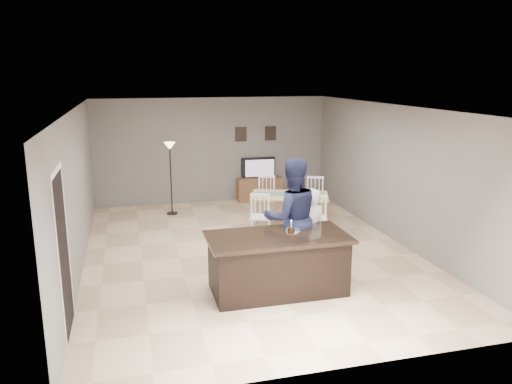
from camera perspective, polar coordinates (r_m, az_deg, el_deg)
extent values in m
plane|color=tan|center=(9.52, -0.73, -6.82)|extent=(8.00, 8.00, 0.00)
plane|color=slate|center=(13.00, -4.97, 4.76)|extent=(6.00, 0.00, 6.00)
plane|color=slate|center=(5.50, 9.33, -7.50)|extent=(6.00, 0.00, 6.00)
plane|color=slate|center=(8.94, -19.77, 0.04)|extent=(0.00, 8.00, 8.00)
plane|color=slate|center=(10.27, 15.75, 1.99)|extent=(0.00, 8.00, 8.00)
plane|color=white|center=(8.96, -0.78, 9.61)|extent=(8.00, 8.00, 0.00)
cube|color=black|center=(7.75, 2.48, -8.33)|extent=(2.00, 1.00, 0.85)
cube|color=black|center=(7.60, 2.51, -5.17)|extent=(2.15, 1.10, 0.05)
cube|color=brown|center=(13.23, 0.42, 0.33)|extent=(1.20, 0.40, 0.60)
imported|color=black|center=(13.18, 0.34, 2.78)|extent=(0.91, 0.12, 0.53)
plane|color=#CF5D17|center=(13.10, 0.43, 2.75)|extent=(0.78, 0.00, 0.78)
cube|color=black|center=(13.07, -1.72, 6.62)|extent=(0.30, 0.02, 0.38)
cube|color=black|center=(13.27, 1.67, 6.72)|extent=(0.30, 0.02, 0.38)
plane|color=black|center=(6.82, -21.10, -6.75)|extent=(0.00, 2.10, 2.10)
plane|color=white|center=(6.54, -21.86, 2.27)|extent=(0.00, 1.02, 1.02)
imported|color=silver|center=(8.36, 6.20, -4.49)|extent=(0.55, 0.38, 1.47)
imported|color=#1B1F3C|center=(8.18, 4.13, -2.99)|extent=(1.01, 0.81, 1.98)
cylinder|color=gold|center=(7.70, 4.03, -4.73)|extent=(0.14, 0.14, 0.00)
cylinder|color=#341D0E|center=(7.68, 4.04, -4.40)|extent=(0.10, 0.10, 0.09)
cylinder|color=white|center=(7.65, 4.05, -3.71)|extent=(0.02, 0.02, 0.10)
sphere|color=#FFBF4C|center=(7.64, 4.06, -3.29)|extent=(0.02, 0.02, 0.02)
cylinder|color=white|center=(7.80, 4.22, -4.47)|extent=(0.22, 0.22, 0.01)
cylinder|color=white|center=(7.80, 4.22, -4.39)|extent=(0.22, 0.22, 0.01)
cylinder|color=white|center=(7.79, 4.22, -4.32)|extent=(0.22, 0.22, 0.01)
cylinder|color=#315197|center=(7.79, 4.22, -4.27)|extent=(0.23, 0.23, 0.00)
cube|color=tan|center=(10.70, 3.86, -0.41)|extent=(1.85, 1.42, 0.04)
cylinder|color=tan|center=(10.48, -0.25, -2.84)|extent=(0.06, 0.06, 0.72)
cylinder|color=tan|center=(11.16, 7.66, -1.94)|extent=(0.06, 0.06, 0.72)
cube|color=#41765F|center=(10.69, 3.87, -0.28)|extent=(1.46, 0.82, 0.01)
cube|color=silver|center=(10.11, 0.54, -2.87)|extent=(0.54, 0.53, 0.04)
cylinder|color=silver|center=(10.04, -0.53, -4.42)|extent=(0.03, 0.03, 0.44)
cylinder|color=silver|center=(10.33, 1.57, -3.92)|extent=(0.03, 0.03, 0.44)
cube|color=silver|center=(9.80, 0.45, -0.31)|extent=(0.37, 0.16, 0.05)
cube|color=silver|center=(10.08, 6.91, -3.02)|extent=(0.54, 0.53, 0.04)
cylinder|color=silver|center=(9.99, 5.89, -4.58)|extent=(0.03, 0.03, 0.44)
cylinder|color=silver|center=(10.32, 7.81, -4.06)|extent=(0.03, 0.03, 0.44)
cube|color=silver|center=(9.77, 7.01, -0.46)|extent=(0.37, 0.16, 0.05)
cube|color=silver|center=(11.49, 1.15, -0.88)|extent=(0.54, 0.53, 0.04)
cylinder|color=silver|center=(11.69, 2.05, -1.84)|extent=(0.03, 0.03, 0.44)
cylinder|color=silver|center=(11.40, 0.21, -2.23)|extent=(0.03, 0.03, 0.44)
cube|color=silver|center=(11.55, 1.23, 1.79)|extent=(0.37, 0.16, 0.05)
cube|color=silver|center=(11.46, 6.75, -1.01)|extent=(0.54, 0.53, 0.04)
cylinder|color=silver|center=(11.68, 7.55, -1.97)|extent=(0.03, 0.03, 0.44)
cylinder|color=silver|center=(11.36, 5.86, -2.37)|extent=(0.03, 0.03, 0.44)
cube|color=silver|center=(11.52, 6.80, 1.67)|extent=(0.37, 0.16, 0.05)
cylinder|color=black|center=(12.18, -9.54, -2.41)|extent=(0.26, 0.26, 0.03)
cylinder|color=black|center=(11.99, -9.69, 1.28)|extent=(0.03, 0.03, 1.59)
cone|color=#FFD78C|center=(11.84, -9.85, 5.22)|extent=(0.26, 0.26, 0.17)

